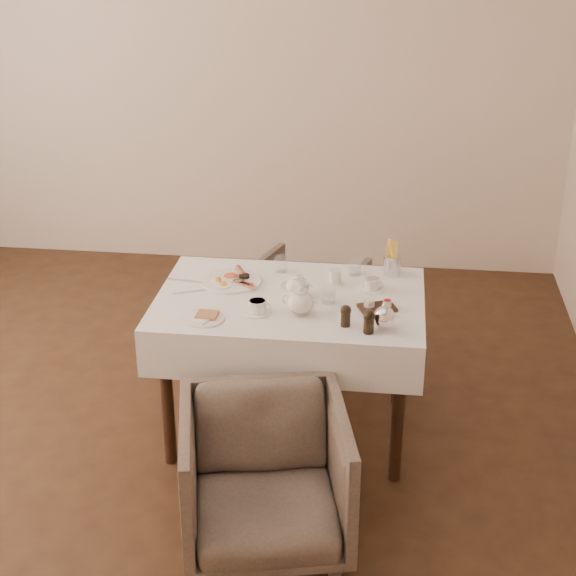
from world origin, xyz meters
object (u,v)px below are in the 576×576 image
at_px(armchair_near, 265,477).
at_px(breakfast_plate, 232,280).
at_px(table, 290,319).
at_px(teapot_centre, 297,285).
at_px(armchair_far, 305,309).

xyz_separation_m(armchair_near, breakfast_plate, (-0.31, 0.98, 0.45)).
xyz_separation_m(table, teapot_centre, (0.03, 0.01, 0.18)).
bearing_deg(table, teapot_centre, 20.35).
distance_m(armchair_far, teapot_centre, 0.99).
distance_m(table, armchair_far, 0.92).
relative_size(breakfast_plate, teapot_centre, 1.92).
distance_m(table, breakfast_plate, 0.36).
height_order(breakfast_plate, teapot_centre, teapot_centre).
bearing_deg(table, breakfast_plate, 155.29).
height_order(table, armchair_far, table).
bearing_deg(armchair_near, table, 77.28).
bearing_deg(table, armchair_near, -90.06).
bearing_deg(armchair_near, teapot_centre, 74.94).
xyz_separation_m(table, breakfast_plate, (-0.31, 0.14, 0.13)).
distance_m(armchair_near, armchair_far, 1.69).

